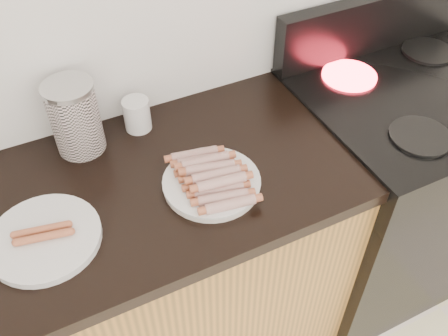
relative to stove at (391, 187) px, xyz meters
name	(u,v)px	position (x,y,z in m)	size (l,w,h in m)	color
stove	(391,187)	(0.00, 0.00, 0.00)	(0.76, 0.65, 0.91)	black
stove_panel	(374,23)	(0.00, 0.28, 0.55)	(0.76, 0.06, 0.20)	black
burner_near_left	(420,136)	(-0.17, -0.17, 0.46)	(0.18, 0.18, 0.01)	black
burner_far_left	(349,76)	(-0.17, 0.17, 0.46)	(0.18, 0.18, 0.01)	#FF1E2D
burner_far_right	(428,51)	(0.17, 0.17, 0.46)	(0.18, 0.18, 0.01)	black
main_plate	(212,184)	(-0.79, -0.07, 0.45)	(0.25, 0.25, 0.02)	white
side_plate	(45,238)	(-1.22, -0.05, 0.45)	(0.27, 0.27, 0.02)	white
hotdog_pile	(211,176)	(-0.79, -0.07, 0.48)	(0.13, 0.26, 0.05)	brown
plain_sausages	(43,233)	(-1.22, -0.05, 0.47)	(0.13, 0.07, 0.02)	#CE613D
canister	(75,118)	(-1.05, 0.23, 0.55)	(0.14, 0.14, 0.21)	silver
mug	(137,115)	(-0.88, 0.24, 0.49)	(0.08, 0.08, 0.10)	white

